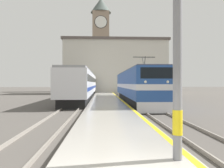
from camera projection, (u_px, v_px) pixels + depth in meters
The scene contains 8 objects.
ground_plane at pixel (105, 98), 33.14m from camera, with size 200.00×200.00×0.00m, color #514C47.
platform at pixel (106, 99), 28.14m from camera, with size 3.56×140.00×0.39m.
rail_track_near at pixel (132, 100), 28.30m from camera, with size 2.84×140.00×0.16m.
rail_track_far at pixel (81, 100), 27.99m from camera, with size 2.84×140.00×0.16m.
locomotive_train at pixel (136, 86), 24.60m from camera, with size 2.92×18.56×4.66m.
passenger_train at pixel (86, 85), 36.69m from camera, with size 2.92×38.48×3.70m.
clock_tower at pixel (101, 42), 59.72m from camera, with size 5.55×5.55×25.55m.
station_building at pixel (115, 67), 47.96m from camera, with size 22.21×8.25×11.65m.
Camera 1 is at (-0.56, -3.14, 2.23)m, focal length 35.00 mm.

